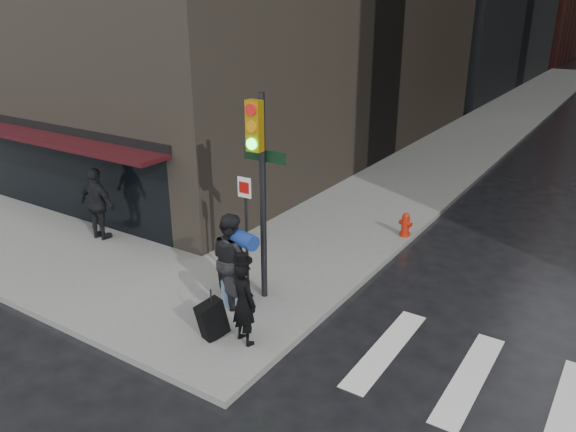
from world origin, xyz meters
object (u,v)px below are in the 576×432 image
object	(u,v)px
man_jeans	(232,259)
fire_hydrant	(405,226)
man_greycoat	(98,204)
man_overcoat	(237,305)
traffic_light	(258,172)

from	to	relation	value
man_jeans	fire_hydrant	distance (m)	5.75
man_greycoat	fire_hydrant	size ratio (longest dim) A/B	2.96
man_jeans	fire_hydrant	bearing A→B (deg)	-83.08
man_overcoat	fire_hydrant	size ratio (longest dim) A/B	2.78
man_greycoat	traffic_light	distance (m)	5.86
man_overcoat	fire_hydrant	xyz separation A→B (m)	(0.71, 6.56, -0.48)
man_overcoat	fire_hydrant	bearing A→B (deg)	-79.45
man_jeans	man_greycoat	distance (m)	5.22
fire_hydrant	man_overcoat	bearing A→B (deg)	-96.19
man_jeans	traffic_light	xyz separation A→B (m)	(0.38, 0.47, 1.84)
traffic_light	fire_hydrant	world-z (taller)	traffic_light
man_overcoat	traffic_light	distance (m)	2.69
man_jeans	man_overcoat	bearing A→B (deg)	156.23
man_overcoat	man_jeans	xyz separation A→B (m)	(-1.00, 1.12, 0.24)
man_overcoat	fire_hydrant	distance (m)	6.62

